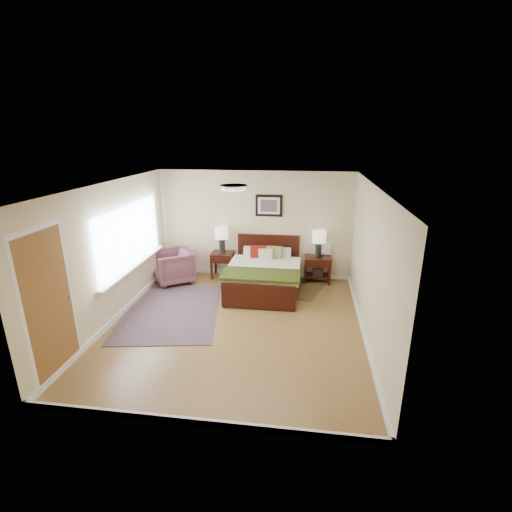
{
  "coord_description": "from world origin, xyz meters",
  "views": [
    {
      "loc": [
        1.17,
        -5.88,
        3.28
      ],
      "look_at": [
        0.25,
        0.8,
        1.05
      ],
      "focal_mm": 26.0,
      "sensor_mm": 36.0,
      "label": 1
    }
  ],
  "objects_px": {
    "nightstand_left": "(222,258)",
    "rug_persian": "(171,311)",
    "lamp_left": "(222,236)",
    "bed": "(264,270)",
    "nightstand_right": "(318,267)",
    "lamp_right": "(319,239)",
    "armchair": "(173,267)"
  },
  "relations": [
    {
      "from": "nightstand_left",
      "to": "armchair",
      "type": "height_order",
      "value": "armchair"
    },
    {
      "from": "nightstand_left",
      "to": "rug_persian",
      "type": "distance_m",
      "value": 2.07
    },
    {
      "from": "nightstand_left",
      "to": "lamp_left",
      "type": "relative_size",
      "value": 1.0
    },
    {
      "from": "nightstand_left",
      "to": "nightstand_right",
      "type": "xyz_separation_m",
      "value": [
        2.24,
        0.01,
        -0.12
      ]
    },
    {
      "from": "nightstand_left",
      "to": "lamp_right",
      "type": "xyz_separation_m",
      "value": [
        2.24,
        0.02,
        0.54
      ]
    },
    {
      "from": "nightstand_right",
      "to": "lamp_right",
      "type": "bearing_deg",
      "value": 90.0
    },
    {
      "from": "bed",
      "to": "lamp_left",
      "type": "bearing_deg",
      "value": 146.96
    },
    {
      "from": "lamp_right",
      "to": "rug_persian",
      "type": "height_order",
      "value": "lamp_right"
    },
    {
      "from": "lamp_left",
      "to": "lamp_right",
      "type": "bearing_deg",
      "value": 0.0
    },
    {
      "from": "bed",
      "to": "lamp_left",
      "type": "distance_m",
      "value": 1.4
    },
    {
      "from": "nightstand_right",
      "to": "lamp_left",
      "type": "relative_size",
      "value": 0.99
    },
    {
      "from": "nightstand_right",
      "to": "lamp_left",
      "type": "xyz_separation_m",
      "value": [
        -2.24,
        0.01,
        0.66
      ]
    },
    {
      "from": "nightstand_right",
      "to": "lamp_right",
      "type": "xyz_separation_m",
      "value": [
        0.0,
        0.01,
        0.66
      ]
    },
    {
      "from": "nightstand_right",
      "to": "lamp_left",
      "type": "distance_m",
      "value": 2.33
    },
    {
      "from": "bed",
      "to": "nightstand_left",
      "type": "distance_m",
      "value": 1.27
    },
    {
      "from": "lamp_right",
      "to": "bed",
      "type": "bearing_deg",
      "value": -149.07
    },
    {
      "from": "nightstand_right",
      "to": "lamp_left",
      "type": "bearing_deg",
      "value": 179.68
    },
    {
      "from": "nightstand_right",
      "to": "bed",
      "type": "bearing_deg",
      "value": -149.52
    },
    {
      "from": "lamp_right",
      "to": "armchair",
      "type": "height_order",
      "value": "lamp_right"
    },
    {
      "from": "bed",
      "to": "rug_persian",
      "type": "xyz_separation_m",
      "value": [
        -1.67,
        -1.24,
        -0.47
      ]
    },
    {
      "from": "nightstand_right",
      "to": "rug_persian",
      "type": "bearing_deg",
      "value": -145.79
    },
    {
      "from": "lamp_left",
      "to": "armchair",
      "type": "xyz_separation_m",
      "value": [
        -1.05,
        -0.49,
        -0.65
      ]
    },
    {
      "from": "lamp_left",
      "to": "rug_persian",
      "type": "height_order",
      "value": "lamp_left"
    },
    {
      "from": "lamp_left",
      "to": "nightstand_left",
      "type": "bearing_deg",
      "value": -90.0
    },
    {
      "from": "bed",
      "to": "nightstand_left",
      "type": "bearing_deg",
      "value": 147.76
    },
    {
      "from": "lamp_right",
      "to": "lamp_left",
      "type": "bearing_deg",
      "value": 180.0
    },
    {
      "from": "bed",
      "to": "lamp_left",
      "type": "height_order",
      "value": "lamp_left"
    },
    {
      "from": "nightstand_left",
      "to": "nightstand_right",
      "type": "distance_m",
      "value": 2.24
    },
    {
      "from": "lamp_right",
      "to": "nightstand_right",
      "type": "bearing_deg",
      "value": -90.0
    },
    {
      "from": "nightstand_right",
      "to": "armchair",
      "type": "xyz_separation_m",
      "value": [
        -3.29,
        -0.47,
        0.02
      ]
    },
    {
      "from": "nightstand_left",
      "to": "lamp_left",
      "type": "xyz_separation_m",
      "value": [
        -0.0,
        0.02,
        0.54
      ]
    },
    {
      "from": "lamp_right",
      "to": "rug_persian",
      "type": "distance_m",
      "value": 3.58
    }
  ]
}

